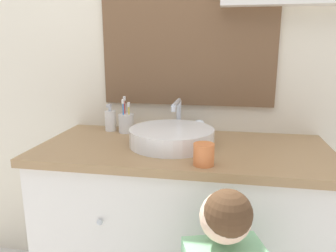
% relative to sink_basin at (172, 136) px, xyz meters
% --- Properties ---
extents(wall_back, '(3.20, 0.18, 2.50)m').
position_rel_sink_basin_xyz_m(wall_back, '(0.08, 0.31, 0.40)').
color(wall_back, beige).
rests_on(wall_back, ground_plane).
extents(vanity_counter, '(1.27, 0.60, 0.85)m').
position_rel_sink_basin_xyz_m(vanity_counter, '(0.05, -0.01, -0.47)').
color(vanity_counter, silver).
rests_on(vanity_counter, ground_plane).
extents(sink_basin, '(0.38, 0.43, 0.18)m').
position_rel_sink_basin_xyz_m(sink_basin, '(0.00, 0.00, 0.00)').
color(sink_basin, white).
rests_on(sink_basin, vanity_counter).
extents(toothbrush_holder, '(0.08, 0.08, 0.18)m').
position_rel_sink_basin_xyz_m(toothbrush_holder, '(-0.27, 0.17, 0.01)').
color(toothbrush_holder, silver).
rests_on(toothbrush_holder, vanity_counter).
extents(soap_dispenser, '(0.06, 0.06, 0.14)m').
position_rel_sink_basin_xyz_m(soap_dispenser, '(-0.36, 0.19, 0.01)').
color(soap_dispenser, white).
rests_on(soap_dispenser, vanity_counter).
extents(drinking_cup, '(0.08, 0.08, 0.08)m').
position_rel_sink_basin_xyz_m(drinking_cup, '(0.16, -0.23, 0.00)').
color(drinking_cup, orange).
rests_on(drinking_cup, vanity_counter).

